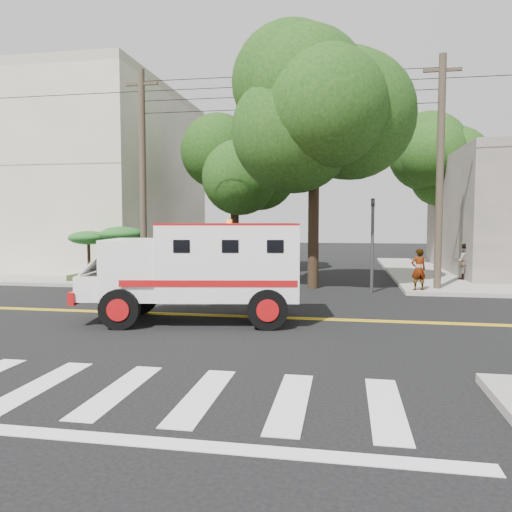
# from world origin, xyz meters

# --- Properties ---
(ground) EXTENTS (100.00, 100.00, 0.00)m
(ground) POSITION_xyz_m (0.00, 0.00, 0.00)
(ground) COLOR black
(ground) RESTS_ON ground
(sidewalk_nw) EXTENTS (17.00, 17.00, 0.15)m
(sidewalk_nw) POSITION_xyz_m (-13.50, 13.50, 0.07)
(sidewalk_nw) COLOR gray
(sidewalk_nw) RESTS_ON ground
(building_left) EXTENTS (16.00, 14.00, 10.00)m
(building_left) POSITION_xyz_m (-15.50, 15.00, 5.15)
(building_left) COLOR #B1A891
(building_left) RESTS_ON sidewalk_nw
(utility_pole_left) EXTENTS (0.28, 0.28, 9.00)m
(utility_pole_left) POSITION_xyz_m (-5.60, 6.00, 4.50)
(utility_pole_left) COLOR #382D23
(utility_pole_left) RESTS_ON ground
(utility_pole_right) EXTENTS (0.28, 0.28, 9.00)m
(utility_pole_right) POSITION_xyz_m (6.30, 6.20, 4.50)
(utility_pole_right) COLOR #382D23
(utility_pole_right) RESTS_ON ground
(tree_main) EXTENTS (6.08, 5.70, 9.85)m
(tree_main) POSITION_xyz_m (1.94, 6.21, 7.20)
(tree_main) COLOR black
(tree_main) RESTS_ON ground
(tree_left) EXTENTS (4.48, 4.20, 7.70)m
(tree_left) POSITION_xyz_m (-2.68, 11.79, 5.73)
(tree_left) COLOR black
(tree_left) RESTS_ON ground
(tree_right) EXTENTS (4.80, 4.50, 8.20)m
(tree_right) POSITION_xyz_m (8.84, 15.77, 6.09)
(tree_right) COLOR black
(tree_right) RESTS_ON ground
(traffic_signal) EXTENTS (0.15, 0.18, 3.60)m
(traffic_signal) POSITION_xyz_m (3.80, 5.60, 2.23)
(traffic_signal) COLOR #3F3F42
(traffic_signal) RESTS_ON ground
(accessibility_sign) EXTENTS (0.45, 0.10, 2.02)m
(accessibility_sign) POSITION_xyz_m (-6.20, 6.17, 1.37)
(accessibility_sign) COLOR #3F3F42
(accessibility_sign) RESTS_ON ground
(palm_planter) EXTENTS (3.52, 2.63, 2.36)m
(palm_planter) POSITION_xyz_m (-7.44, 6.62, 1.65)
(palm_planter) COLOR #1E3314
(palm_planter) RESTS_ON sidewalk_nw
(armored_truck) EXTENTS (6.16, 3.14, 2.68)m
(armored_truck) POSITION_xyz_m (-1.06, -0.84, 1.53)
(armored_truck) COLOR white
(armored_truck) RESTS_ON ground
(pedestrian_a) EXTENTS (0.65, 0.52, 1.56)m
(pedestrian_a) POSITION_xyz_m (5.50, 5.50, 0.93)
(pedestrian_a) COLOR gray
(pedestrian_a) RESTS_ON sidewalk_ne
(pedestrian_b) EXTENTS (0.78, 0.61, 1.60)m
(pedestrian_b) POSITION_xyz_m (7.97, 9.41, 0.95)
(pedestrian_b) COLOR gray
(pedestrian_b) RESTS_ON sidewalk_ne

